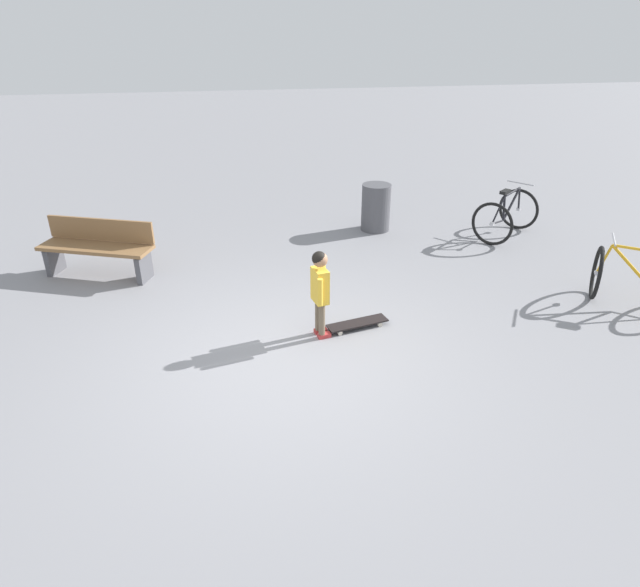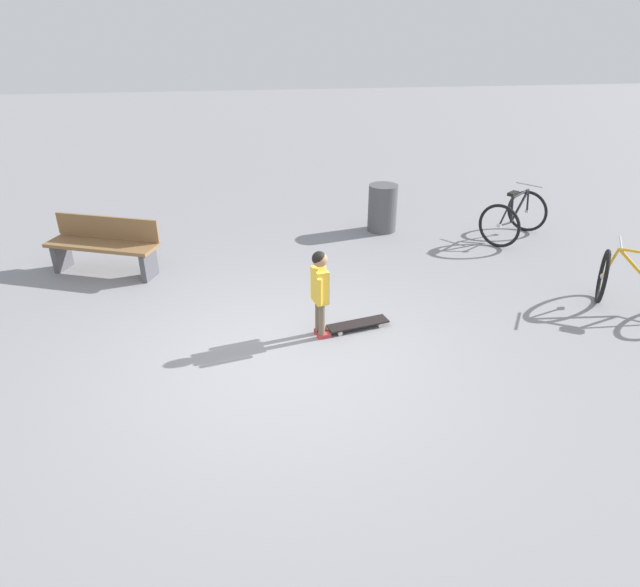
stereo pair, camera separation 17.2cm
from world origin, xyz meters
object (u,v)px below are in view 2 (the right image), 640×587
Objects in this scene: skateboard at (358,324)px; bicycle_mid at (514,217)px; street_bench at (104,245)px; trash_bin at (383,208)px; child_person at (320,285)px.

skateboard is 4.08m from bicycle_mid.
street_bench is 2.06× the size of trash_bin.
street_bench is (2.23, 2.79, -0.23)m from child_person.
child_person is 0.64× the size of street_bench.
skateboard is 0.96× the size of trash_bin.
bicycle_mid is 1.59× the size of trash_bin.
street_bench is at bearing 51.42° from child_person.
bicycle_mid is at bearing -86.32° from street_bench.
skateboard is 3.46m from trash_bin.
trash_bin is (3.36, -1.59, -0.26)m from child_person.
bicycle_mid is at bearing -54.01° from child_person.
child_person is 3.58m from street_bench.
child_person is at bearing 154.71° from trash_bin.
trash_bin is (0.71, 2.05, 0.02)m from bicycle_mid.
bicycle_mid is 2.17m from trash_bin.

